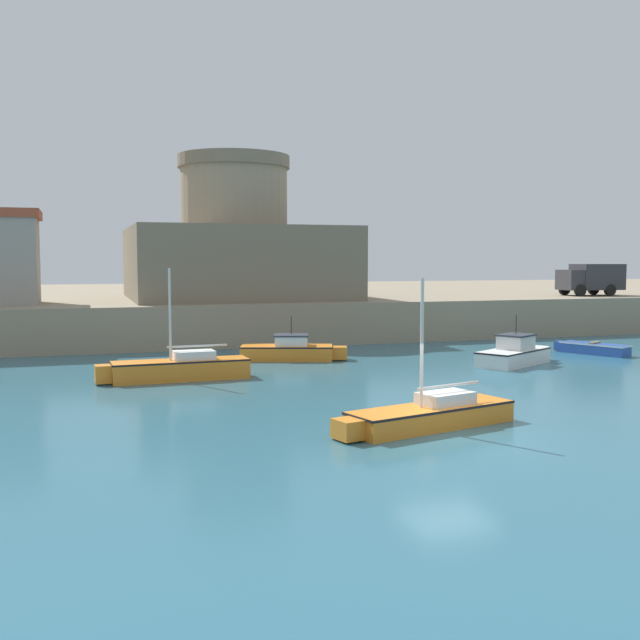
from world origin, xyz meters
The scene contains 9 objects.
ground_plane centered at (0.00, 0.00, 0.00)m, with size 200.00×200.00×0.00m, color #2D667A.
quay_seawall centered at (0.00, 41.77, 1.21)m, with size 120.00×40.00×2.42m, color gray.
motorboat_white_0 centered at (9.69, 11.79, 0.52)m, with size 5.03×3.68×2.33m.
sailboat_orange_2 centered at (-0.09, 0.97, 0.40)m, with size 6.12×2.80×4.39m.
sailboat_orange_3 centered at (-5.98, 12.05, 0.49)m, with size 6.21×1.66×4.58m.
dinghy_blue_5 centered at (15.73, 13.96, 0.31)m, with size 2.40×3.95×0.65m.
motorboat_orange_6 centered at (0.05, 16.59, 0.47)m, with size 5.35×2.96×2.16m.
fortress centered at (0.00, 29.92, 5.52)m, with size 13.45×13.45×9.20m.
truck_on_quay centered at (24.39, 25.46, 3.64)m, with size 4.41×2.36×2.20m.
Camera 1 is at (-9.79, -18.61, 4.91)m, focal length 42.00 mm.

